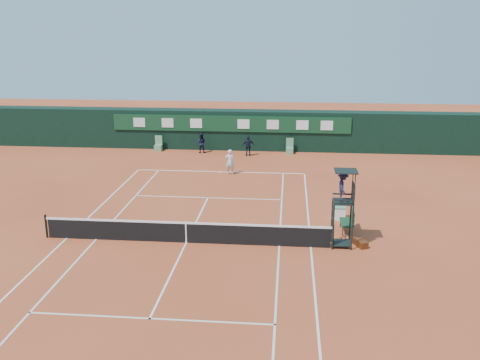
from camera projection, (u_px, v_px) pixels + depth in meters
The scene contains 14 objects.
ground at pixel (186, 243), 23.68m from camera, with size 90.00×90.00×0.00m, color #BE512D.
court_lines at pixel (186, 242), 23.68m from camera, with size 11.05×23.85×0.01m.
tennis_net at pixel (186, 232), 23.54m from camera, with size 12.90×0.10×1.10m.
back_wall at pixel (232, 129), 41.17m from camera, with size 40.00×1.65×3.00m.
linesman_chair_left at pixel (158, 147), 40.79m from camera, with size 0.55×0.50×1.15m.
linesman_chair_right at pixel (290, 149), 39.91m from camera, with size 0.55×0.50×1.15m.
umpire_chair at pixel (343, 192), 22.64m from camera, with size 0.96×0.95×3.42m.
player_bench at pixel (349, 220), 24.78m from camera, with size 0.56×1.20×1.10m.
tennis_bag at pixel (360, 243), 23.27m from camera, with size 0.34×0.79×0.30m, color black.
cooler at pixel (340, 213), 26.50m from camera, with size 0.57×0.57×0.65m.
tennis_ball at pixel (275, 180), 33.04m from camera, with size 0.07×0.07×0.07m, color #CDE034.
player at pixel (230, 162), 34.27m from camera, with size 0.60×0.39×1.64m, color silver.
ball_kid_left at pixel (201, 143), 40.04m from camera, with size 0.72×0.56×1.48m, color black.
ball_kid_right at pixel (248, 146), 39.09m from camera, with size 0.89×0.37×1.52m, color black.
Camera 1 is at (4.40, -21.64, 9.31)m, focal length 40.00 mm.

